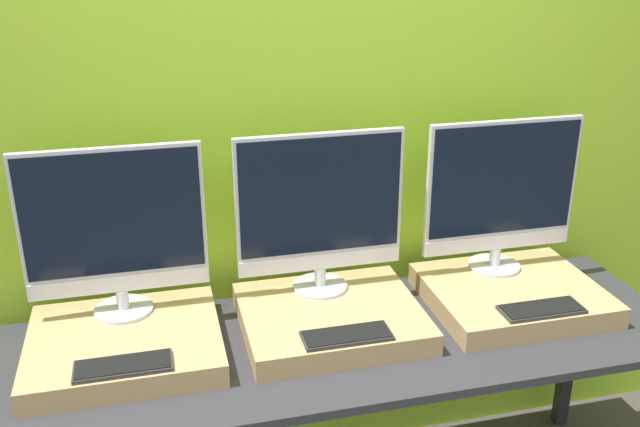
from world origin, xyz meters
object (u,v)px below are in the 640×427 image
keyboard_center (347,336)px  keyboard_right (542,309)px  keyboard_left (123,366)px  monitor_left (114,228)px  monitor_right (502,192)px  monitor_center (320,209)px

keyboard_center → keyboard_right: (0.68, 0.00, 0.00)m
keyboard_left → keyboard_center: same height
monitor_left → monitor_right: bearing=0.0°
monitor_center → monitor_left: bearing=180.0°
keyboard_left → monitor_center: monitor_center is taller
keyboard_left → monitor_center: (0.68, 0.34, 0.30)m
monitor_left → keyboard_left: bearing=-90.0°
keyboard_left → keyboard_right: same height
monitor_center → keyboard_center: 0.45m
monitor_left → monitor_right: (1.36, 0.00, 0.00)m
monitor_center → keyboard_right: 0.82m
monitor_left → monitor_right: 1.36m
keyboard_right → monitor_left: bearing=165.8°
keyboard_right → keyboard_center: bearing=180.0°
keyboard_center → monitor_center: bearing=90.0°
monitor_left → keyboard_right: bearing=-14.2°
monitor_center → keyboard_right: monitor_center is taller
monitor_left → keyboard_left: 0.45m
monitor_left → monitor_center: size_ratio=1.00×
keyboard_left → monitor_right: size_ratio=0.49×
keyboard_center → monitor_left: bearing=153.2°
monitor_center → keyboard_left: bearing=-153.2°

